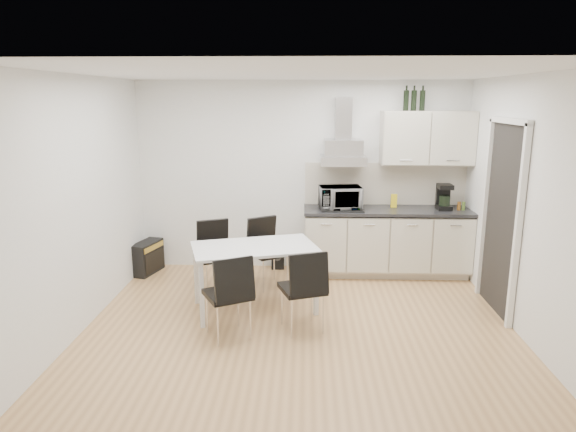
% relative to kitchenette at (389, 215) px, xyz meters
% --- Properties ---
extents(ground, '(4.50, 4.50, 0.00)m').
position_rel_kitchenette_xyz_m(ground, '(-1.18, -1.73, -0.83)').
color(ground, tan).
rests_on(ground, ground).
extents(wall_back, '(4.50, 0.10, 2.60)m').
position_rel_kitchenette_xyz_m(wall_back, '(-1.18, 0.27, 0.47)').
color(wall_back, white).
rests_on(wall_back, ground).
extents(wall_front, '(4.50, 0.10, 2.60)m').
position_rel_kitchenette_xyz_m(wall_front, '(-1.18, -3.73, 0.47)').
color(wall_front, white).
rests_on(wall_front, ground).
extents(wall_left, '(0.10, 4.00, 2.60)m').
position_rel_kitchenette_xyz_m(wall_left, '(-3.43, -1.73, 0.47)').
color(wall_left, white).
rests_on(wall_left, ground).
extents(wall_right, '(0.10, 4.00, 2.60)m').
position_rel_kitchenette_xyz_m(wall_right, '(1.07, -1.73, 0.47)').
color(wall_right, white).
rests_on(wall_right, ground).
extents(ceiling, '(4.50, 4.50, 0.00)m').
position_rel_kitchenette_xyz_m(ceiling, '(-1.18, -1.73, 1.77)').
color(ceiling, white).
rests_on(ceiling, wall_back).
extents(doorway, '(0.08, 1.04, 2.10)m').
position_rel_kitchenette_xyz_m(doorway, '(1.03, -1.18, 0.22)').
color(doorway, white).
rests_on(doorway, ground).
extents(kitchenette, '(2.22, 0.64, 2.52)m').
position_rel_kitchenette_xyz_m(kitchenette, '(0.00, 0.00, 0.00)').
color(kitchenette, beige).
rests_on(kitchenette, ground).
extents(dining_table, '(1.52, 1.13, 0.75)m').
position_rel_kitchenette_xyz_m(dining_table, '(-1.70, -1.28, -0.17)').
color(dining_table, white).
rests_on(dining_table, ground).
extents(chair_far_left, '(0.60, 0.63, 0.88)m').
position_rel_kitchenette_xyz_m(chair_far_left, '(-2.22, -0.74, -0.39)').
color(chair_far_left, black).
rests_on(chair_far_left, ground).
extents(chair_far_right, '(0.64, 0.66, 0.88)m').
position_rel_kitchenette_xyz_m(chair_far_right, '(-1.59, -0.55, -0.39)').
color(chair_far_right, black).
rests_on(chair_far_right, ground).
extents(chair_near_left, '(0.62, 0.65, 0.88)m').
position_rel_kitchenette_xyz_m(chair_near_left, '(-1.90, -1.98, -0.39)').
color(chair_near_left, black).
rests_on(chair_near_left, ground).
extents(chair_near_right, '(0.58, 0.62, 0.88)m').
position_rel_kitchenette_xyz_m(chair_near_right, '(-1.15, -1.79, -0.39)').
color(chair_near_right, black).
rests_on(chair_near_right, ground).
extents(guitar_amp, '(0.36, 0.57, 0.44)m').
position_rel_kitchenette_xyz_m(guitar_amp, '(-3.30, -0.08, -0.61)').
color(guitar_amp, black).
rests_on(guitar_amp, ground).
extents(floor_speaker, '(0.19, 0.17, 0.30)m').
position_rel_kitchenette_xyz_m(floor_speaker, '(-1.51, 0.17, -0.68)').
color(floor_speaker, black).
rests_on(floor_speaker, ground).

